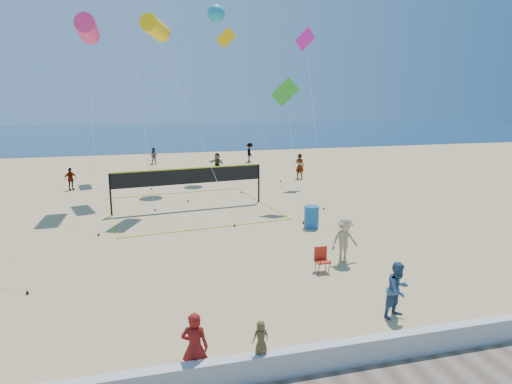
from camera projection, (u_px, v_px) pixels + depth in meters
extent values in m
plane|color=tan|center=(234.00, 316.00, 12.82)|extent=(120.00, 120.00, 0.00)
cube|color=navy|center=(150.00, 134.00, 71.36)|extent=(140.00, 50.00, 0.03)
cube|color=silver|center=(263.00, 366.00, 9.92)|extent=(32.00, 0.30, 0.60)
imported|color=maroon|center=(195.00, 347.00, 9.74)|extent=(0.67, 0.54, 1.61)
imported|color=brown|center=(261.00, 337.00, 9.82)|extent=(0.39, 0.27, 0.75)
imported|color=#30517A|center=(398.00, 290.00, 12.62)|extent=(0.94, 0.84, 1.60)
imported|color=tan|center=(345.00, 240.00, 16.72)|extent=(1.18, 0.78, 1.70)
imported|color=gray|center=(70.00, 179.00, 29.46)|extent=(0.92, 0.72, 1.45)
imported|color=gray|center=(217.00, 163.00, 35.72)|extent=(1.29, 1.45, 1.60)
imported|color=gray|center=(300.00, 166.00, 33.51)|extent=(0.78, 0.78, 1.83)
imported|color=gray|center=(154.00, 156.00, 40.20)|extent=(0.86, 0.76, 1.46)
imported|color=gray|center=(250.00, 152.00, 41.64)|extent=(0.69, 1.15, 1.74)
cube|color=red|center=(322.00, 262.00, 15.89)|extent=(0.47, 0.43, 0.05)
cube|color=red|center=(321.00, 253.00, 16.02)|extent=(0.47, 0.04, 0.47)
cylinder|color=black|center=(319.00, 268.00, 15.72)|extent=(0.02, 0.24, 0.61)
cylinder|color=black|center=(315.00, 265.00, 16.04)|extent=(0.02, 0.24, 0.61)
cylinder|color=black|center=(329.00, 267.00, 15.82)|extent=(0.02, 0.24, 0.61)
cylinder|color=black|center=(325.00, 264.00, 16.14)|extent=(0.02, 0.24, 0.61)
cylinder|color=#185A9F|center=(312.00, 217.00, 21.19)|extent=(0.84, 0.84, 1.02)
cylinder|color=black|center=(110.00, 195.00, 23.16)|extent=(0.10, 0.10, 2.17)
cylinder|color=black|center=(259.00, 183.00, 26.12)|extent=(0.10, 0.10, 2.17)
cube|color=black|center=(189.00, 176.00, 24.50)|extent=(8.09, 0.98, 0.81)
cube|color=#CBD416|center=(188.00, 168.00, 24.41)|extent=(8.10, 0.99, 0.06)
cube|color=#CBD416|center=(211.00, 228.00, 21.17)|extent=(8.30, 1.04, 0.02)
cube|color=#CBD416|center=(174.00, 193.00, 28.57)|extent=(8.30, 1.04, 0.02)
cylinder|color=#FF2D74|center=(87.00, 29.00, 24.25)|extent=(1.11, 2.54, 1.38)
cylinder|color=silver|center=(92.00, 122.00, 22.13)|extent=(0.36, 6.70, 9.45)
cylinder|color=black|center=(98.00, 235.00, 20.01)|extent=(0.08, 0.08, 0.10)
cylinder|color=silver|center=(139.00, 85.00, 25.69)|extent=(0.92, 6.11, 13.13)
cylinder|color=black|center=(155.00, 210.00, 24.30)|extent=(0.08, 0.08, 0.10)
cylinder|color=yellow|center=(155.00, 28.00, 23.48)|extent=(1.69, 2.36, 1.19)
cylinder|color=silver|center=(193.00, 122.00, 22.45)|extent=(3.00, 5.08, 9.39)
cylinder|color=black|center=(235.00, 226.00, 21.43)|extent=(0.08, 0.08, 0.10)
cylinder|color=black|center=(27.00, 293.00, 14.17)|extent=(0.08, 0.08, 0.10)
cube|color=green|center=(285.00, 92.00, 24.43)|extent=(1.57, 0.29, 1.57)
cylinder|color=silver|center=(294.00, 154.00, 23.16)|extent=(0.35, 3.98, 6.17)
cylinder|color=black|center=(303.00, 223.00, 21.90)|extent=(0.08, 0.08, 0.10)
cube|color=#F81CB4|center=(305.00, 39.00, 30.88)|extent=(1.60, 0.45, 1.63)
cylinder|color=silver|center=(313.00, 114.00, 27.73)|extent=(1.90, 8.34, 9.70)
cylinder|color=black|center=(324.00, 209.00, 24.58)|extent=(0.08, 0.08, 0.10)
cylinder|color=silver|center=(185.00, 86.00, 28.05)|extent=(0.82, 6.38, 13.08)
cylinder|color=black|center=(188.00, 201.00, 26.32)|extent=(0.08, 0.08, 0.10)
sphere|color=teal|center=(216.00, 14.00, 32.77)|extent=(1.65, 1.65, 1.27)
cylinder|color=silver|center=(228.00, 97.00, 30.71)|extent=(0.19, 7.02, 11.72)
cylinder|color=black|center=(242.00, 192.00, 28.66)|extent=(0.08, 0.08, 0.10)
cylinder|color=silver|center=(137.00, 71.00, 31.57)|extent=(0.92, 7.79, 15.27)
cylinder|color=black|center=(151.00, 189.00, 29.63)|extent=(0.08, 0.08, 0.10)
cube|color=yellow|center=(226.00, 38.00, 37.34)|extent=(1.68, 0.36, 1.69)
cylinder|color=silver|center=(251.00, 104.00, 34.82)|extent=(2.16, 8.28, 10.56)
cylinder|color=black|center=(281.00, 181.00, 32.30)|extent=(0.08, 0.08, 0.10)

